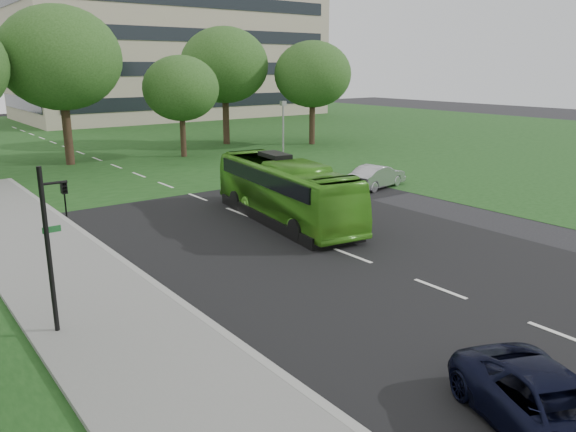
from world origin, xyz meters
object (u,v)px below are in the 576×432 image
Objects in this scene: office_building at (170,23)px; camera_pole at (283,124)px; tree_park_d at (224,65)px; traffic_light at (53,238)px; tree_park_b at (60,58)px; sedan at (377,176)px; tree_park_c at (181,88)px; suv at (555,411)px; bus at (285,191)px; tree_park_e at (313,74)px.

office_building is 44.84m from camera_pole.
tree_park_d is 37.47m from traffic_light.
tree_park_b is 2.67× the size of sedan.
suv is at bearing -106.12° from tree_park_c.
office_building is 8.99× the size of traffic_light.
bus is at bearing -103.82° from tree_park_c.
tree_park_b is at bearing 20.93° from sedan.
tree_park_d is 7.74m from tree_park_e.
office_building is 35.90m from tree_park_e.
office_building is 8.84× the size of suv.
office_building reaches higher than tree_park_c.
tree_park_c is (-16.12, -34.77, -7.32)m from office_building.
sedan is 0.90× the size of suv.
tree_park_e reaches higher than tree_park_c.
tree_park_c is (8.14, -1.59, -2.14)m from tree_park_b.
tree_park_e is at bearing -5.42° from tree_park_b.
tree_park_d is 22.60m from sedan.
bus is at bearing -131.98° from tree_park_e.
office_building reaches higher than traffic_light.
bus is (3.30, -21.27, -5.94)m from tree_park_b.
office_building is at bearing 84.17° from tree_park_e.
tree_park_c is at bearing -114.87° from office_building.
sedan is at bearing 14.96° from traffic_light.
tree_park_e reaches higher than camera_pole.
sedan is (-8.93, -16.81, -5.43)m from tree_park_e.
camera_pole is (-8.37, -6.98, -3.24)m from tree_park_e.
tree_park_b is 37.43m from suv.
tree_park_b reaches higher than bus.
tree_park_b reaches higher than tree_park_c.
bus is 2.23× the size of camera_pole.
tree_park_b is at bearing -126.17° from office_building.
camera_pole is at bearing 34.17° from traffic_light.
tree_park_d reaches higher than traffic_light.
office_building is 75.67m from suv.
suv is at bearing -110.60° from office_building.
tree_park_e is at bearing 79.52° from suv.
camera_pole is at bearing -60.50° from tree_park_c.
tree_park_b is 2.44× the size of camera_pole.
office_building is 4.47× the size of tree_park_e.
traffic_light is at bearing -106.75° from tree_park_b.
tree_park_e is at bearing -37.93° from tree_park_d.
tree_park_c is 36.91m from suv.
office_building is at bearing 77.03° from bus.
tree_park_e is 2.02× the size of camera_pole.
office_building is 4.04× the size of bus.
tree_park_d reaches higher than tree_park_c.
bus is at bearing -115.16° from tree_park_d.
tree_park_b is at bearing 109.48° from suv.
bus is at bearing 95.37° from sedan.
tree_park_e reaches higher than sedan.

